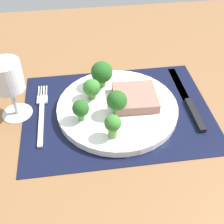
# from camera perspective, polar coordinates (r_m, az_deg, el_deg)

# --- Properties ---
(ground_plane) EXTENTS (1.40, 1.10, 0.03)m
(ground_plane) POSITION_cam_1_polar(r_m,az_deg,el_deg) (0.67, 1.00, -0.88)
(ground_plane) COLOR brown
(placemat) EXTENTS (0.41, 0.30, 0.00)m
(placemat) POSITION_cam_1_polar(r_m,az_deg,el_deg) (0.66, 1.02, 0.16)
(placemat) COLOR black
(placemat) RESTS_ON ground_plane
(plate) EXTENTS (0.26, 0.26, 0.02)m
(plate) POSITION_cam_1_polar(r_m,az_deg,el_deg) (0.65, 1.03, 0.77)
(plate) COLOR white
(plate) RESTS_ON placemat
(steak) EXTENTS (0.10, 0.10, 0.02)m
(steak) POSITION_cam_1_polar(r_m,az_deg,el_deg) (0.65, 4.42, 2.80)
(steak) COLOR #9E6B5B
(steak) RESTS_ON plate
(broccoli_near_fork) EXTENTS (0.03, 0.03, 0.05)m
(broccoli_near_fork) POSITION_cam_1_polar(r_m,az_deg,el_deg) (0.60, -6.00, 0.61)
(broccoli_near_fork) COLOR #5B8942
(broccoli_near_fork) RESTS_ON plate
(broccoli_center) EXTENTS (0.04, 0.04, 0.05)m
(broccoli_center) POSITION_cam_1_polar(r_m,az_deg,el_deg) (0.65, -3.90, 4.60)
(broccoli_center) COLOR #5B8942
(broccoli_center) RESTS_ON plate
(broccoli_near_steak) EXTENTS (0.04, 0.04, 0.06)m
(broccoli_near_steak) POSITION_cam_1_polar(r_m,az_deg,el_deg) (0.60, 0.95, 2.11)
(broccoli_near_steak) COLOR #5B8942
(broccoli_near_steak) RESTS_ON plate
(broccoli_back_left) EXTENTS (0.05, 0.05, 0.06)m
(broccoli_back_left) POSITION_cam_1_polar(r_m,az_deg,el_deg) (0.68, -1.97, 7.55)
(broccoli_back_left) COLOR #6B994C
(broccoli_back_left) RESTS_ON plate
(broccoli_front_edge) EXTENTS (0.03, 0.03, 0.05)m
(broccoli_front_edge) POSITION_cam_1_polar(r_m,az_deg,el_deg) (0.56, 0.15, -2.41)
(broccoli_front_edge) COLOR #6B994C
(broccoli_front_edge) RESTS_ON plate
(fork) EXTENTS (0.02, 0.19, 0.01)m
(fork) POSITION_cam_1_polar(r_m,az_deg,el_deg) (0.67, -13.30, -0.11)
(fork) COLOR silver
(fork) RESTS_ON placemat
(knife) EXTENTS (0.02, 0.23, 0.01)m
(knife) POSITION_cam_1_polar(r_m,az_deg,el_deg) (0.70, 14.37, 1.99)
(knife) COLOR black
(knife) RESTS_ON placemat
(wine_glass) EXTENTS (0.07, 0.07, 0.13)m
(wine_glass) POSITION_cam_1_polar(r_m,az_deg,el_deg) (0.63, -19.29, 5.81)
(wine_glass) COLOR silver
(wine_glass) RESTS_ON ground_plane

